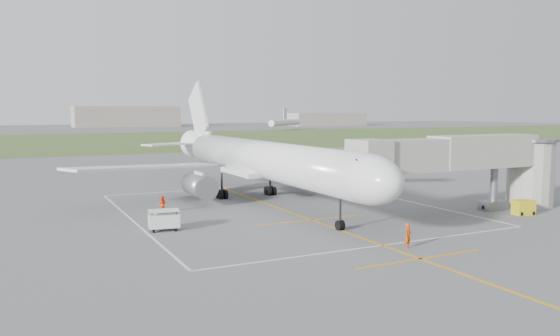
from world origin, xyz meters
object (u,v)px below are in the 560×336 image
airliner (260,160)px  baggage_cart (164,220)px  gpu_unit (523,207)px  ramp_worker_wing (162,204)px  jet_bridge (477,162)px  ramp_worker_nose (408,236)px

airliner → baggage_cart: size_ratio=18.13×
gpu_unit → baggage_cart: baggage_cart is taller
ramp_worker_wing → baggage_cart: bearing=93.7°
jet_bridge → ramp_worker_wing: size_ratio=15.04×
gpu_unit → ramp_worker_wing: (-29.34, 15.79, 0.12)m
baggage_cart → gpu_unit: bearing=-5.3°
airliner → ramp_worker_nose: bearing=-87.2°
airliner → gpu_unit: airliner is taller
airliner → gpu_unit: bearing=-42.8°
jet_bridge → ramp_worker_wing: jet_bridge is taller
gpu_unit → ramp_worker_wing: size_ratio=1.29×
airliner → ramp_worker_wing: (-10.75, -1.42, -3.61)m
baggage_cart → jet_bridge: bearing=-1.0°
airliner → gpu_unit: (18.59, -17.21, -3.73)m
airliner → gpu_unit: 25.61m
ramp_worker_wing → gpu_unit: bearing=168.7°
ramp_worker_wing → ramp_worker_nose: bearing=136.7°
jet_bridge → ramp_worker_nose: 17.09m
gpu_unit → ramp_worker_wing: ramp_worker_wing is taller
baggage_cart → ramp_worker_wing: baggage_cart is taller
airliner → jet_bridge: size_ratio=2.00×
jet_bridge → ramp_worker_wing: (-26.47, 12.83, -3.97)m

